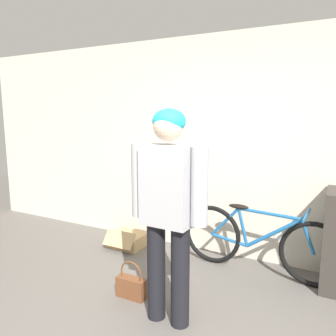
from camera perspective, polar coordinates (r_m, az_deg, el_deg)
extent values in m
cube|color=beige|center=(3.89, 11.48, 3.39)|extent=(8.00, 0.06, 2.60)
cube|color=white|center=(3.96, 18.69, -10.98)|extent=(0.08, 0.01, 0.12)
cylinder|color=black|center=(2.84, -2.05, -17.39)|extent=(0.15, 0.15, 0.84)
cylinder|color=black|center=(2.75, 2.12, -18.34)|extent=(0.15, 0.15, 0.84)
cube|color=#B2B2B7|center=(2.54, 0.00, -3.04)|extent=(0.41, 0.26, 0.63)
cylinder|color=#B2B2B7|center=(2.66, -5.01, -2.13)|extent=(0.13, 0.13, 0.60)
cylinder|color=#B2B2B7|center=(2.43, 5.50, -3.29)|extent=(0.13, 0.13, 0.60)
sphere|color=beige|center=(2.48, 0.00, 7.23)|extent=(0.23, 0.23, 0.23)
ellipsoid|color=#23B7CC|center=(2.49, 0.18, 8.15)|extent=(0.26, 0.24, 0.19)
torus|color=black|center=(3.85, 7.67, -11.37)|extent=(0.67, 0.09, 0.67)
torus|color=black|center=(3.61, 24.07, -13.61)|extent=(0.67, 0.09, 0.67)
cylinder|color=#1E609E|center=(3.79, 10.57, -12.19)|extent=(0.41, 0.06, 0.08)
cylinder|color=#1E609E|center=(3.74, 9.88, -9.19)|extent=(0.33, 0.05, 0.37)
cylinder|color=#1E609E|center=(3.68, 12.89, -9.99)|extent=(0.14, 0.04, 0.41)
cylinder|color=#1E609E|center=(3.61, 17.85, -10.77)|extent=(0.56, 0.07, 0.42)
cylinder|color=#1E609E|center=(3.56, 17.16, -7.61)|extent=(0.65, 0.07, 0.05)
cylinder|color=#1E609E|center=(3.55, 23.21, -11.00)|extent=(0.16, 0.04, 0.35)
cylinder|color=#1E609E|center=(3.49, 22.69, -7.87)|extent=(0.07, 0.04, 0.08)
cylinder|color=#1E609E|center=(3.48, 23.05, -7.43)|extent=(0.05, 0.46, 0.02)
ellipsoid|color=black|center=(3.63, 12.20, -6.58)|extent=(0.22, 0.09, 0.05)
cube|color=brown|center=(3.26, -6.42, -20.00)|extent=(0.28, 0.11, 0.19)
torus|color=brown|center=(3.19, -6.47, -17.71)|extent=(0.23, 0.02, 0.23)
cube|color=tan|center=(4.38, -6.97, -12.24)|extent=(0.44, 0.39, 0.17)
cube|color=tan|center=(4.21, -8.52, -12.16)|extent=(0.42, 0.14, 0.17)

